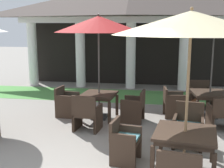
{
  "coord_description": "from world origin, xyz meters",
  "views": [
    {
      "loc": [
        1.08,
        -3.31,
        2.53
      ],
      "look_at": [
        -0.05,
        3.89,
        1.07
      ],
      "focal_mm": 46.6,
      "sensor_mm": 36.0,
      "label": 1
    }
  ],
  "objects": [
    {
      "name": "patio_umbrella_near_foreground",
      "position": [
        1.6,
        1.63,
        2.56
      ],
      "size": [
        2.59,
        2.59,
        2.83
      ],
      "color": "#2D2D2D",
      "rests_on": "ground"
    },
    {
      "name": "patio_chair_mid_left_east",
      "position": [
        0.5,
        4.19,
        0.41
      ],
      "size": [
        0.63,
        0.63,
        0.85
      ],
      "rotation": [
        0.0,
        0.0,
        1.46
      ],
      "color": "#38281E",
      "rests_on": "ground"
    },
    {
      "name": "patio_umbrella_far_back",
      "position": [
        2.56,
        4.9,
        2.47
      ],
      "size": [
        2.47,
        2.47,
        2.77
      ],
      "color": "#2D2D2D",
      "rests_on": "ground"
    },
    {
      "name": "terracotta_urn",
      "position": [
        2.24,
        5.72,
        0.2
      ],
      "size": [
        0.35,
        0.35,
        0.47
      ],
      "color": "brown",
      "rests_on": "ground"
    },
    {
      "name": "patio_chair_near_foreground_north",
      "position": [
        1.77,
        2.73,
        0.42
      ],
      "size": [
        0.7,
        0.65,
        0.93
      ],
      "rotation": [
        0.0,
        0.0,
        -3.3
      ],
      "color": "#38281E",
      "rests_on": "ground"
    },
    {
      "name": "patio_chair_mid_left_west",
      "position": [
        -1.45,
        4.41,
        0.41
      ],
      "size": [
        0.58,
        0.65,
        0.83
      ],
      "rotation": [
        0.0,
        0.0,
        -1.68
      ],
      "color": "#38281E",
      "rests_on": "ground"
    },
    {
      "name": "patio_table_far_back",
      "position": [
        2.56,
        4.9,
        0.62
      ],
      "size": [
        1.05,
        1.05,
        0.72
      ],
      "rotation": [
        0.0,
        0.0,
        0.11
      ],
      "color": "#38281E",
      "rests_on": "ground"
    },
    {
      "name": "patio_chair_mid_left_south",
      "position": [
        -0.59,
        3.32,
        0.41
      ],
      "size": [
        0.67,
        0.63,
        0.92
      ],
      "rotation": [
        0.0,
        0.0,
        -0.11
      ],
      "color": "#38281E",
      "rests_on": "ground"
    },
    {
      "name": "patio_chair_far_back_west",
      "position": [
        1.56,
        4.79,
        0.41
      ],
      "size": [
        0.63,
        0.61,
        0.83
      ],
      "rotation": [
        0.0,
        0.0,
        -1.46
      ],
      "color": "#38281E",
      "rests_on": "ground"
    },
    {
      "name": "patio_chair_far_back_south",
      "position": [
        2.67,
        3.89,
        0.39
      ],
      "size": [
        0.63,
        0.63,
        0.84
      ],
      "rotation": [
        0.0,
        0.0,
        0.11
      ],
      "color": "#38281E",
      "rests_on": "ground"
    },
    {
      "name": "patio_table_mid_left",
      "position": [
        -0.48,
        4.3,
        0.62
      ],
      "size": [
        0.97,
        0.97,
        0.72
      ],
      "rotation": [
        0.0,
        0.0,
        -0.11
      ],
      "color": "#38281E",
      "rests_on": "ground"
    },
    {
      "name": "background_pavilion",
      "position": [
        -0.0,
        8.53,
        3.21
      ],
      "size": [
        9.63,
        2.89,
        4.18
      ],
      "color": "white",
      "rests_on": "ground"
    },
    {
      "name": "patio_table_near_foreground",
      "position": [
        1.6,
        1.63,
        0.63
      ],
      "size": [
        1.19,
        1.19,
        0.73
      ],
      "rotation": [
        0.0,
        0.0,
        -0.16
      ],
      "color": "#38281E",
      "rests_on": "ground"
    },
    {
      "name": "patio_chair_near_foreground_west",
      "position": [
        0.51,
        1.8,
        0.4
      ],
      "size": [
        0.57,
        0.63,
        0.81
      ],
      "rotation": [
        0.0,
        0.0,
        -1.73
      ],
      "color": "#38281E",
      "rests_on": "ground"
    },
    {
      "name": "lawn_strip",
      "position": [
        0.0,
        7.01,
        0.0
      ],
      "size": [
        11.43,
        2.04,
        0.01
      ],
      "primitive_type": "cube",
      "color": "#519347",
      "rests_on": "ground"
    },
    {
      "name": "patio_chair_far_back_north",
      "position": [
        2.45,
        5.9,
        0.4
      ],
      "size": [
        0.68,
        0.58,
        0.84
      ],
      "rotation": [
        0.0,
        0.0,
        -3.03
      ],
      "color": "#38281E",
      "rests_on": "ground"
    },
    {
      "name": "patio_umbrella_mid_left",
      "position": [
        -0.48,
        4.3,
        2.56
      ],
      "size": [
        2.32,
        2.32,
        2.85
      ],
      "color": "#2D2D2D",
      "rests_on": "ground"
    }
  ]
}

